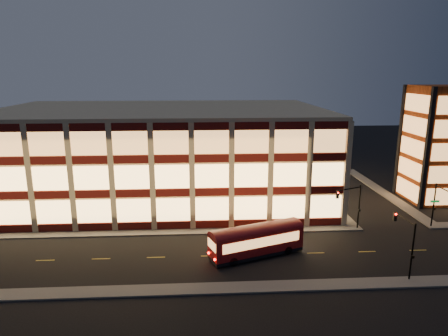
{
  "coord_description": "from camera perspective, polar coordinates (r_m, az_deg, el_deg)",
  "views": [
    {
      "loc": [
        3.1,
        -46.99,
        20.11
      ],
      "look_at": [
        6.42,
        8.0,
        6.69
      ],
      "focal_mm": 32.0,
      "sensor_mm": 36.0,
      "label": 1
    }
  ],
  "objects": [
    {
      "name": "sidewalk_near",
      "position": [
        39.58,
        -7.8,
        -16.86
      ],
      "size": [
        100.0,
        2.0,
        0.15
      ],
      "primitive_type": "cube",
      "color": "#514F4C",
      "rests_on": "ground"
    },
    {
      "name": "office_building",
      "position": [
        65.47,
        -8.66,
        2.2
      ],
      "size": [
        50.45,
        30.45,
        14.5
      ],
      "color": "tan",
      "rests_on": "ground"
    },
    {
      "name": "sidewalk_office_south",
      "position": [
        52.36,
        -10.0,
        -9.02
      ],
      "size": [
        54.0,
        2.0,
        0.15
      ],
      "primitive_type": "cube",
      "color": "#514F4C",
      "rests_on": "ground"
    },
    {
      "name": "ground",
      "position": [
        51.21,
        -6.73,
        -9.53
      ],
      "size": [
        200.0,
        200.0,
        0.0
      ],
      "primitive_type": "plane",
      "color": "black",
      "rests_on": "ground"
    },
    {
      "name": "trolley_bus",
      "position": [
        45.09,
        4.65,
        -10.04
      ],
      "size": [
        10.91,
        6.23,
        3.61
      ],
      "rotation": [
        0.0,
        0.0,
        0.36
      ],
      "color": "maroon",
      "rests_on": "ground"
    },
    {
      "name": "traffic_signal_far",
      "position": [
        53.4,
        17.75,
        -4.41
      ],
      "size": [
        3.79,
        1.87,
        6.0
      ],
      "color": "black",
      "rests_on": "ground"
    },
    {
      "name": "stair_tower",
      "position": [
        70.4,
        28.21,
        2.97
      ],
      "size": [
        8.6,
        8.6,
        18.0
      ],
      "color": "#8C3814",
      "rests_on": "ground"
    },
    {
      "name": "traffic_signal_near",
      "position": [
        44.33,
        24.54,
        -8.74
      ],
      "size": [
        0.32,
        4.45,
        6.0
      ],
      "color": "black",
      "rests_on": "ground"
    },
    {
      "name": "sidewalk_office_east",
      "position": [
        69.95,
        13.26,
        -3.33
      ],
      "size": [
        2.0,
        30.0,
        0.15
      ],
      "primitive_type": "cube",
      "color": "#514F4C",
      "rests_on": "ground"
    },
    {
      "name": "traffic_signal_right",
      "position": [
        57.71,
        28.6,
        -4.14
      ],
      "size": [
        1.2,
        4.37,
        6.0
      ],
      "color": "black",
      "rests_on": "ground"
    },
    {
      "name": "sidewalk_tower_west",
      "position": [
        73.83,
        21.47,
        -3.03
      ],
      "size": [
        2.0,
        30.0,
        0.15
      ],
      "primitive_type": "cube",
      "color": "#514F4C",
      "rests_on": "ground"
    }
  ]
}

